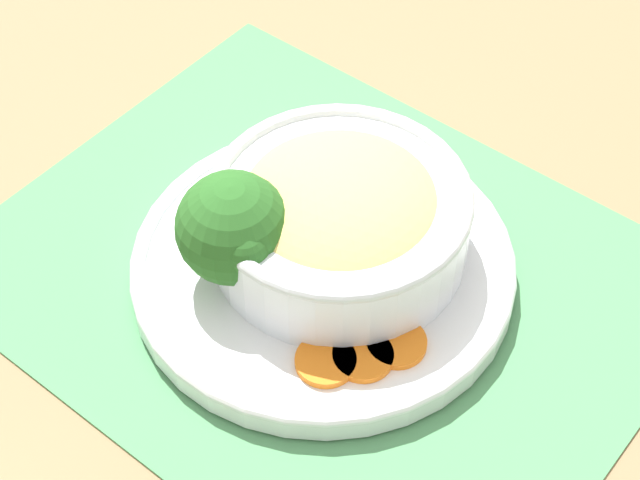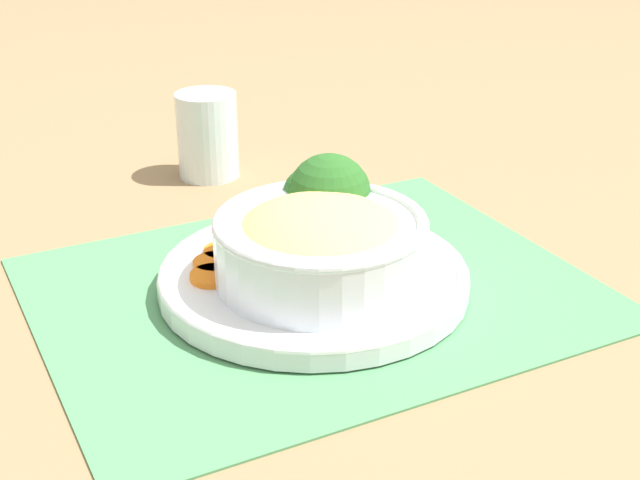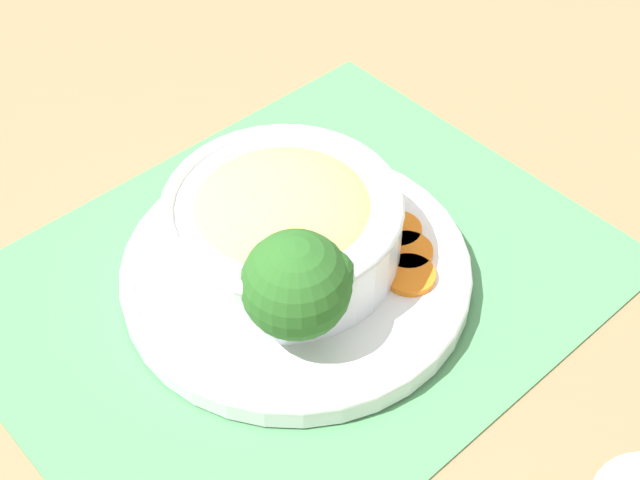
{
  "view_description": "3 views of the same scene",
  "coord_description": "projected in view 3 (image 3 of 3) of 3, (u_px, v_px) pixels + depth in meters",
  "views": [
    {
      "loc": [
        -0.34,
        0.35,
        0.6
      ],
      "look_at": [
        -0.0,
        0.0,
        0.05
      ],
      "focal_mm": 60.0,
      "sensor_mm": 36.0,
      "label": 1
    },
    {
      "loc": [
        -0.25,
        -0.65,
        0.38
      ],
      "look_at": [
        0.01,
        0.01,
        0.05
      ],
      "focal_mm": 50.0,
      "sensor_mm": 36.0,
      "label": 2
    },
    {
      "loc": [
        0.26,
        0.38,
        0.53
      ],
      "look_at": [
        -0.02,
        0.01,
        0.04
      ],
      "focal_mm": 50.0,
      "sensor_mm": 36.0,
      "label": 3
    }
  ],
  "objects": [
    {
      "name": "bowl",
      "position": [
        281.0,
        223.0,
        0.68
      ],
      "size": [
        0.18,
        0.18,
        0.07
      ],
      "color": "silver",
      "rests_on": "plate"
    },
    {
      "name": "carrot_slice_middle",
      "position": [
        407.0,
        251.0,
        0.7
      ],
      "size": [
        0.04,
        0.04,
        0.01
      ],
      "color": "orange",
      "rests_on": "plate"
    },
    {
      "name": "plate",
      "position": [
        296.0,
        269.0,
        0.7
      ],
      "size": [
        0.27,
        0.27,
        0.02
      ],
      "color": "silver",
      "rests_on": "placemat"
    },
    {
      "name": "ground_plane",
      "position": [
        297.0,
        282.0,
        0.71
      ],
      "size": [
        4.0,
        4.0,
        0.0
      ],
      "primitive_type": "plane",
      "color": "#8C704C"
    },
    {
      "name": "carrot_slice_near",
      "position": [
        409.0,
        275.0,
        0.68
      ],
      "size": [
        0.04,
        0.04,
        0.01
      ],
      "color": "orange",
      "rests_on": "plate"
    },
    {
      "name": "carrot_slice_far",
      "position": [
        396.0,
        230.0,
        0.72
      ],
      "size": [
        0.04,
        0.04,
        0.01
      ],
      "color": "orange",
      "rests_on": "plate"
    },
    {
      "name": "broccoli_floret",
      "position": [
        297.0,
        285.0,
        0.62
      ],
      "size": [
        0.08,
        0.08,
        0.09
      ],
      "color": "#759E51",
      "rests_on": "plate"
    },
    {
      "name": "placemat",
      "position": [
        297.0,
        281.0,
        0.71
      ],
      "size": [
        0.51,
        0.42,
        0.0
      ],
      "color": "#4C8C59",
      "rests_on": "ground_plane"
    }
  ]
}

